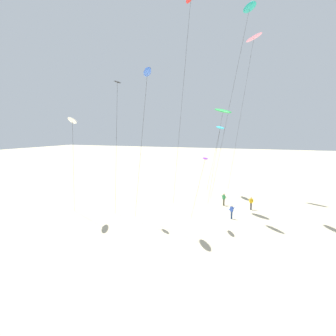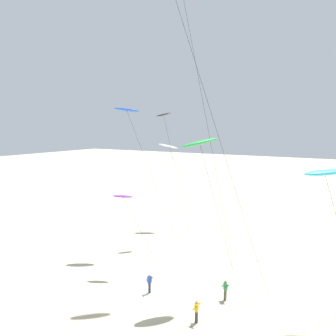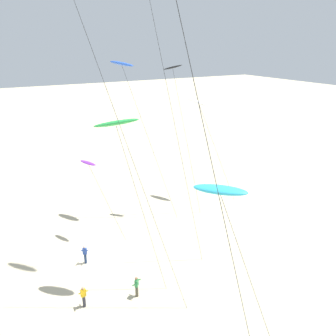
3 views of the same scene
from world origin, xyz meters
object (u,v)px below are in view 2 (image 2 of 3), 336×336
kite_cyan (325,173)px  kite_black (164,118)px  kite_purple (123,197)px  kite_flyer_nearest (196,311)px  kite_white (169,147)px  kite_flyer_middle (149,283)px  kite_green (200,143)px  kite_blue (127,111)px  kite_flyer_furthest (225,290)px

kite_cyan → kite_black: 19.52m
kite_purple → kite_cyan: 16.91m
kite_purple → kite_flyer_nearest: 11.80m
kite_flyer_nearest → kite_white: bearing=124.9°
kite_flyer_middle → kite_purple: bearing=153.7°
kite_purple → kite_green: kite_green is taller
kite_blue → kite_flyer_furthest: bearing=-20.5°
kite_cyan → kite_flyer_furthest: bearing=-161.8°
kite_flyer_middle → kite_flyer_furthest: 6.20m
kite_green → kite_cyan: size_ratio=1.20×
kite_cyan → kite_flyer_middle: 16.07m
kite_white → kite_black: kite_black is taller
kite_white → kite_black: bearing=-66.1°
kite_white → kite_flyer_nearest: size_ratio=6.98×
kite_purple → kite_flyer_middle: kite_purple is taller
kite_white → kite_green: bearing=-52.3°
kite_purple → kite_blue: 10.13m
kite_flyer_middle → kite_flyer_furthest: size_ratio=1.00×
kite_flyer_nearest → kite_flyer_middle: same height
kite_white → kite_flyer_furthest: bearing=-46.7°
kite_white → kite_blue: size_ratio=0.73×
kite_flyer_nearest → kite_purple: bearing=158.3°
kite_flyer_nearest → kite_green: bearing=112.3°
kite_cyan → kite_flyer_furthest: size_ratio=6.51×
kite_white → kite_flyer_furthest: (13.16, -13.95, -10.22)m
kite_black → kite_flyer_nearest: kite_black is taller
kite_white → kite_flyer_middle: 20.39m
kite_white → kite_green: (10.84, -14.02, 1.34)m
kite_cyan → kite_flyer_nearest: bearing=-141.3°
kite_cyan → kite_flyer_furthest: 11.70m
kite_blue → kite_white: bearing=89.7°
kite_black → kite_flyer_furthest: kite_black is taller
kite_blue → kite_purple: bearing=-57.6°
kite_green → kite_flyer_furthest: 11.80m
kite_white → kite_flyer_furthest: kite_white is taller
kite_flyer_furthest → kite_cyan: bearing=18.2°
kite_green → kite_flyer_nearest: bearing=-67.7°
kite_white → kite_cyan: bearing=-31.3°
kite_black → kite_flyer_middle: bearing=-65.2°
kite_black → kite_flyer_middle: kite_black is taller
kite_black → kite_purple: bearing=-83.5°
kite_cyan → kite_flyer_nearest: size_ratio=6.51×
kite_purple → kite_green: 9.37m
kite_white → kite_flyer_furthest: size_ratio=6.98×
kite_black → kite_flyer_middle: size_ratio=9.33×
kite_green → kite_flyer_nearest: 12.21m
kite_green → kite_blue: bearing=155.3°
kite_purple → kite_flyer_furthest: (10.09, -0.01, -6.33)m
kite_cyan → kite_flyer_middle: bearing=-161.1°
kite_flyer_middle → kite_cyan: bearing=18.9°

